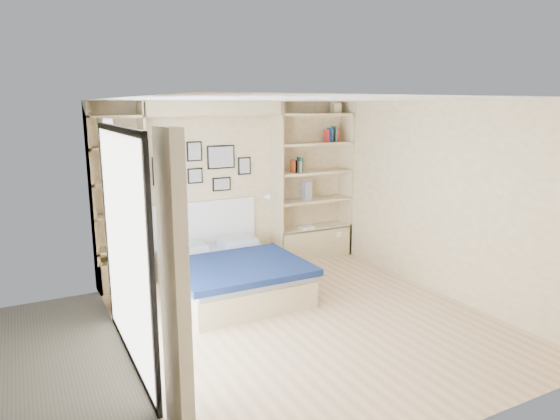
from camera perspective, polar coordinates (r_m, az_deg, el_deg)
ground at (r=5.91m, az=3.04°, el=-12.49°), size 4.50×4.50×0.00m
room_shell at (r=6.73m, az=-6.35°, el=0.12°), size 4.50×4.50×4.50m
bed at (r=6.65m, az=-5.76°, el=-7.25°), size 1.63×2.02×1.07m
photo_gallery at (r=7.27m, az=-8.97°, el=5.14°), size 1.48×0.02×0.82m
reading_lamps at (r=7.19m, az=-7.12°, el=1.06°), size 1.92×0.12×0.15m
shelf_decor at (r=7.78m, az=2.50°, el=6.40°), size 3.57×0.23×2.03m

